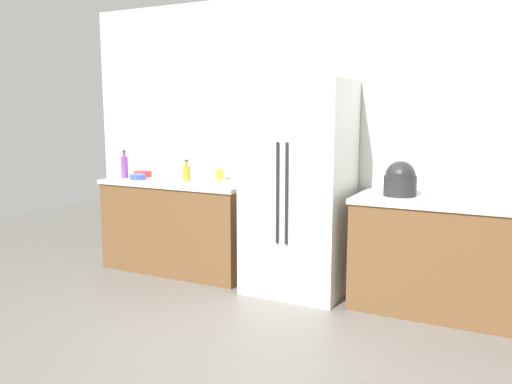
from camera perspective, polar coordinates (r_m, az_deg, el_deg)
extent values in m
plane|color=slate|center=(3.52, -2.62, -17.72)|extent=(10.60, 10.60, 0.00)
cube|color=silver|center=(4.83, 8.00, 5.79)|extent=(5.30, 0.10, 2.64)
cube|color=brown|center=(5.24, -8.21, -3.83)|extent=(1.49, 0.65, 0.86)
cube|color=beige|center=(5.16, -8.32, 1.05)|extent=(1.52, 0.68, 0.04)
cube|color=brown|center=(4.35, 20.91, -6.95)|extent=(1.52, 0.65, 0.86)
cube|color=beige|center=(4.26, 21.24, -1.11)|extent=(1.55, 0.68, 0.04)
cube|color=white|center=(4.51, 4.75, 0.49)|extent=(0.84, 0.71, 1.84)
cylinder|color=#262628|center=(4.19, 2.35, -0.13)|extent=(0.02, 0.02, 0.83)
cylinder|color=#262628|center=(4.16, 3.36, -0.20)|extent=(0.02, 0.02, 0.83)
cylinder|color=#262628|center=(4.32, 15.54, 0.66)|extent=(0.26, 0.26, 0.16)
sphere|color=#262628|center=(4.31, 15.59, 1.73)|extent=(0.24, 0.24, 0.24)
cylinder|color=orange|center=(5.14, -7.64, 2.04)|extent=(0.08, 0.08, 0.14)
cylinder|color=orange|center=(5.13, -7.66, 3.10)|extent=(0.03, 0.03, 0.05)
cylinder|color=#333338|center=(5.12, -7.67, 3.47)|extent=(0.04, 0.04, 0.02)
cylinder|color=purple|center=(5.46, -14.25, 2.65)|extent=(0.07, 0.07, 0.22)
cylinder|color=purple|center=(5.45, -14.30, 4.04)|extent=(0.03, 0.03, 0.05)
cylinder|color=#333338|center=(5.45, -14.31, 4.38)|extent=(0.04, 0.04, 0.02)
cylinder|color=yellow|center=(5.14, -4.04, 1.92)|extent=(0.08, 0.08, 0.11)
cylinder|color=red|center=(5.52, -12.32, 1.96)|extent=(0.18, 0.18, 0.06)
cylinder|color=white|center=(5.35, -10.51, 1.74)|extent=(0.16, 0.16, 0.05)
cylinder|color=blue|center=(5.31, -12.86, 1.63)|extent=(0.16, 0.16, 0.05)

